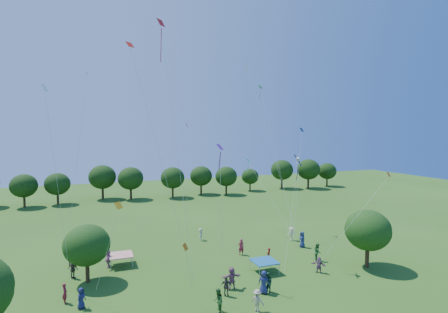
% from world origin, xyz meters
% --- Properties ---
extents(near_tree_north, '(3.96, 3.96, 5.10)m').
position_xyz_m(near_tree_north, '(-11.21, 18.04, 3.31)').
color(near_tree_north, '#422B19').
rests_on(near_tree_north, ground).
extents(near_tree_east, '(4.32, 4.32, 5.60)m').
position_xyz_m(near_tree_east, '(14.10, 12.06, 3.65)').
color(near_tree_east, '#422B19').
rests_on(near_tree_east, ground).
extents(treeline, '(88.01, 8.77, 6.77)m').
position_xyz_m(treeline, '(-1.73, 55.43, 4.09)').
color(treeline, '#422B19').
rests_on(treeline, ground).
extents(tent_red_stripe, '(2.20, 2.20, 1.10)m').
position_xyz_m(tent_red_stripe, '(-8.17, 20.98, 1.04)').
color(tent_red_stripe, red).
rests_on(tent_red_stripe, ground).
extents(tent_blue, '(2.20, 2.20, 1.10)m').
position_xyz_m(tent_blue, '(4.22, 14.49, 1.04)').
color(tent_blue, '#165890').
rests_on(tent_blue, ground).
extents(crowd_person_0, '(1.03, 0.99, 1.88)m').
position_xyz_m(crowd_person_0, '(2.18, 10.66, 0.94)').
color(crowd_person_0, navy).
rests_on(crowd_person_0, ground).
extents(crowd_person_1, '(0.70, 0.64, 1.58)m').
position_xyz_m(crowd_person_1, '(5.65, 16.33, 0.79)').
color(crowd_person_1, maroon).
rests_on(crowd_person_1, ground).
extents(crowd_person_2, '(0.88, 1.00, 1.79)m').
position_xyz_m(crowd_person_2, '(10.65, 15.20, 0.90)').
color(crowd_person_2, '#2B6430').
rests_on(crowd_person_2, ground).
extents(crowd_person_3, '(1.16, 0.92, 1.62)m').
position_xyz_m(crowd_person_3, '(11.72, 21.86, 0.81)').
color(crowd_person_3, beige).
rests_on(crowd_person_3, ground).
extents(crowd_person_4, '(1.03, 0.86, 1.61)m').
position_xyz_m(crowd_person_4, '(-0.80, 11.32, 0.81)').
color(crowd_person_4, '#474039').
rests_on(crowd_person_4, ground).
extents(crowd_person_5, '(1.23, 1.38, 1.47)m').
position_xyz_m(crowd_person_5, '(8.94, 12.63, 0.73)').
color(crowd_person_5, '#824B71').
rests_on(crowd_person_5, ground).
extents(crowd_person_6, '(0.58, 0.94, 1.81)m').
position_xyz_m(crowd_person_6, '(11.50, 19.29, 0.90)').
color(crowd_person_6, navy).
rests_on(crowd_person_6, ground).
extents(crowd_person_7, '(0.50, 0.65, 1.56)m').
position_xyz_m(crowd_person_7, '(-12.79, 14.63, 0.78)').
color(crowd_person_7, maroon).
rests_on(crowd_person_7, ground).
extents(crowd_person_8, '(0.82, 0.99, 1.77)m').
position_xyz_m(crowd_person_8, '(-2.30, 9.18, 0.88)').
color(crowd_person_8, '#2D5D27').
rests_on(crowd_person_8, ground).
extents(crowd_person_9, '(0.90, 1.04, 1.48)m').
position_xyz_m(crowd_person_9, '(1.44, 25.80, 0.74)').
color(crowd_person_9, '#A5A084').
rests_on(crowd_person_9, ground).
extents(crowd_person_10, '(0.43, 0.90, 1.51)m').
position_xyz_m(crowd_person_10, '(-12.88, 22.82, 0.76)').
color(crowd_person_10, '#493C3A').
rests_on(crowd_person_10, ground).
extents(crowd_person_11, '(0.73, 1.66, 1.73)m').
position_xyz_m(crowd_person_11, '(-9.39, 20.93, 0.87)').
color(crowd_person_11, '#A76197').
rests_on(crowd_person_11, ground).
extents(crowd_person_12, '(0.80, 0.88, 1.59)m').
position_xyz_m(crowd_person_12, '(-11.60, 13.30, 0.79)').
color(crowd_person_12, '#1B1F4F').
rests_on(crowd_person_12, ground).
extents(crowd_person_13, '(0.67, 0.45, 1.73)m').
position_xyz_m(crowd_person_13, '(4.03, 19.51, 0.86)').
color(crowd_person_13, maroon).
rests_on(crowd_person_13, ground).
extents(crowd_person_14, '(0.60, 0.89, 1.66)m').
position_xyz_m(crowd_person_14, '(2.59, 10.69, 0.83)').
color(crowd_person_14, '#235137').
rests_on(crowd_person_14, ground).
extents(crowd_person_15, '(0.99, 1.15, 1.63)m').
position_xyz_m(crowd_person_15, '(0.47, 8.33, 0.81)').
color(crowd_person_15, tan).
rests_on(crowd_person_15, ground).
extents(crowd_person_16, '(1.08, 0.96, 1.71)m').
position_xyz_m(crowd_person_16, '(-12.44, 19.32, 0.85)').
color(crowd_person_16, '#473C39').
rests_on(crowd_person_16, ground).
extents(crowd_person_17, '(1.76, 0.72, 1.85)m').
position_xyz_m(crowd_person_17, '(0.08, 12.40, 0.93)').
color(crowd_person_17, '#915475').
rests_on(crowd_person_17, ground).
extents(pirate_kite, '(4.31, 4.59, 9.63)m').
position_xyz_m(pirate_kite, '(7.91, 14.82, 10.29)').
color(pirate_kite, black).
extents(red_high_kite, '(1.85, 5.72, 22.05)m').
position_xyz_m(red_high_kite, '(-4.23, 17.65, 19.37)').
color(red_high_kite, red).
extents(small_kite_0, '(0.64, 1.49, 12.84)m').
position_xyz_m(small_kite_0, '(-0.53, 24.55, 11.45)').
color(small_kite_0, red).
extents(small_kite_1, '(1.36, 2.53, 4.44)m').
position_xyz_m(small_kite_1, '(-4.82, 8.44, 4.96)').
color(small_kite_1, orange).
extents(small_kite_2, '(1.96, 2.08, 6.88)m').
position_xyz_m(small_kite_2, '(-9.14, 11.64, 7.02)').
color(small_kite_2, '#C98811').
extents(small_kite_3, '(0.48, 9.60, 18.02)m').
position_xyz_m(small_kite_3, '(10.83, 26.73, 14.98)').
color(small_kite_3, '#188727').
extents(small_kite_4, '(4.38, 5.35, 12.31)m').
position_xyz_m(small_kite_4, '(13.92, 23.64, 11.04)').
color(small_kite_4, '#1432D1').
extents(small_kite_5, '(1.12, 2.04, 11.00)m').
position_xyz_m(small_kite_5, '(-2.26, 8.77, 10.14)').
color(small_kite_5, '#651998').
extents(small_kite_6, '(1.63, 0.68, 15.48)m').
position_xyz_m(small_kite_6, '(-13.63, 16.61, 13.50)').
color(small_kite_6, white).
extents(small_kite_7, '(1.40, 10.07, 8.13)m').
position_xyz_m(small_kite_7, '(9.56, 27.53, 7.57)').
color(small_kite_7, '#0DCACC').
extents(small_kite_8, '(4.95, 1.76, 17.44)m').
position_xyz_m(small_kite_8, '(-6.89, 9.38, 13.65)').
color(small_kite_8, red).
extents(small_kite_9, '(5.81, 2.58, 8.44)m').
position_xyz_m(small_kite_9, '(11.44, 8.99, 7.61)').
color(small_kite_9, '#F84A0D').
extents(small_kite_10, '(2.03, 10.34, 21.38)m').
position_xyz_m(small_kite_10, '(9.56, 25.98, 15.52)').
color(small_kite_10, '#D9FF16').
extents(small_kite_11, '(2.47, 2.91, 18.33)m').
position_xyz_m(small_kite_11, '(-11.67, 26.55, 13.28)').
color(small_kite_11, '#297B16').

